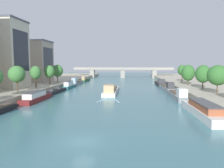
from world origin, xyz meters
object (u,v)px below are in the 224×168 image
object	(u,v)px
moored_boat_right_end	(203,110)
tree_left_far	(17,74)
moored_boat_left_lone	(36,97)
moored_boat_left_gap_after	(56,91)
tree_left_nearest	(57,71)
tree_right_end_of_row	(188,73)
moored_boat_right_downstream	(167,88)
moored_boat_left_downstream	(69,85)
barge_midriver	(111,90)
moored_boat_left_far	(77,82)
tree_right_midway	(203,74)
tree_right_by_lamp	(182,70)
tree_right_far	(218,75)
tree_left_midway	(49,72)
tree_left_second	(36,73)
bridge_far	(123,71)
moored_boat_right_upstream	(160,83)
moored_boat_left_near	(85,80)
moored_boat_right_lone	(178,95)

from	to	relation	value
moored_boat_right_end	tree_left_far	world-z (taller)	tree_left_far
moored_boat_left_lone	moored_boat_left_gap_after	size ratio (longest dim) A/B	1.05
tree_left_nearest	tree_right_end_of_row	size ratio (longest dim) A/B	1.00
moored_boat_right_downstream	tree_right_end_of_row	bearing A→B (deg)	18.84
moored_boat_right_end	tree_right_end_of_row	world-z (taller)	tree_right_end_of_row
moored_boat_right_end	tree_left_nearest	distance (m)	60.73
tree_left_far	moored_boat_right_downstream	bearing A→B (deg)	25.99
moored_boat_right_downstream	tree_right_end_of_row	size ratio (longest dim) A/B	2.24
moored_boat_left_downstream	tree_left_nearest	xyz separation A→B (m)	(-6.22, 5.27, 5.17)
moored_boat_left_gap_after	tree_left_far	distance (m)	14.11
barge_midriver	moored_boat_left_far	bearing A→B (deg)	124.91
tree_right_midway	tree_right_by_lamp	distance (m)	24.63
moored_boat_left_downstream	moored_boat_right_downstream	distance (m)	35.42
tree_right_midway	moored_boat_right_downstream	bearing A→B (deg)	129.30
tree_left_nearest	tree_right_far	size ratio (longest dim) A/B	0.99
tree_right_end_of_row	tree_right_by_lamp	xyz separation A→B (m)	(0.82, 11.98, 0.59)
moored_boat_left_lone	tree_right_end_of_row	size ratio (longest dim) A/B	1.94
barge_midriver	tree_left_midway	xyz separation A→B (m)	(-22.73, 7.71, 5.41)
moored_boat_left_gap_after	tree_left_second	bearing A→B (deg)	-170.38
moored_boat_right_downstream	bridge_far	distance (m)	66.49
barge_midriver	moored_boat_right_end	bearing A→B (deg)	-55.62
moored_boat_right_upstream	tree_left_midway	size ratio (longest dim) A/B	2.45
tree_right_midway	moored_boat_left_far	bearing A→B (deg)	148.26
tree_left_midway	tree_right_by_lamp	bearing A→B (deg)	16.45
moored_boat_left_lone	tree_left_midway	world-z (taller)	tree_left_midway
moored_boat_right_downstream	moored_boat_left_near	bearing A→B (deg)	137.06
moored_boat_left_gap_after	tree_left_nearest	bearing A→B (deg)	108.44
tree_right_end_of_row	bridge_far	world-z (taller)	tree_right_end_of_row
tree_right_end_of_row	tree_right_by_lamp	bearing A→B (deg)	86.11
barge_midriver	moored_boat_right_upstream	size ratio (longest dim) A/B	1.29
bridge_far	tree_left_second	bearing A→B (deg)	-107.85
tree_right_midway	tree_left_midway	bearing A→B (deg)	168.52
moored_boat_left_far	bridge_far	distance (m)	50.38
tree_left_midway	tree_right_by_lamp	world-z (taller)	tree_right_by_lamp
moored_boat_left_lone	moored_boat_left_far	size ratio (longest dim) A/B	0.95
tree_left_far	tree_left_midway	bearing A→B (deg)	88.33
tree_left_nearest	moored_boat_right_upstream	bearing A→B (deg)	13.88
tree_left_far	tree_right_end_of_row	world-z (taller)	tree_right_end_of_row
moored_boat_left_downstream	tree_left_midway	distance (m)	8.67
tree_left_far	tree_left_midway	xyz separation A→B (m)	(0.59, 20.27, -0.02)
moored_boat_right_upstream	barge_midriver	bearing A→B (deg)	-124.75
moored_boat_left_far	moored_boat_left_near	xyz separation A→B (m)	(0.18, 16.00, -0.08)
moored_boat_right_lone	tree_right_far	xyz separation A→B (m)	(7.80, -5.10, 5.43)
moored_boat_left_gap_after	moored_boat_right_end	world-z (taller)	moored_boat_right_end
moored_boat_right_lone	tree_left_nearest	size ratio (longest dim) A/B	2.36
tree_right_end_of_row	tree_right_by_lamp	distance (m)	12.02
moored_boat_left_far	moored_boat_right_lone	world-z (taller)	moored_boat_left_far
moored_boat_right_downstream	moored_boat_left_lone	bearing A→B (deg)	-145.83
barge_midriver	tree_left_midway	size ratio (longest dim) A/B	3.16
moored_boat_left_downstream	tree_right_far	world-z (taller)	tree_right_far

